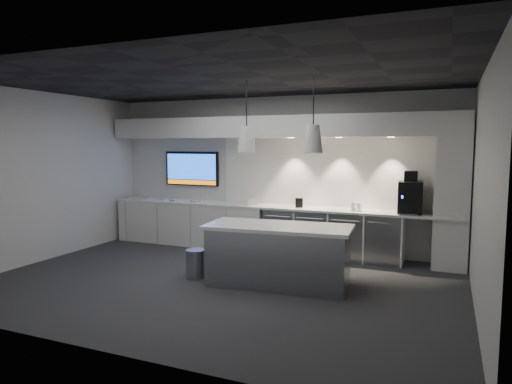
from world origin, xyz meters
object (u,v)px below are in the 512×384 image
at_px(bin, 196,263).
at_px(island, 278,255).
at_px(coffee_machine, 410,196).
at_px(wall_tv, 192,169).

bearing_deg(bin, island, 5.23).
height_order(bin, coffee_machine, coffee_machine).
xyz_separation_m(bin, coffee_machine, (2.99, 2.09, 0.98)).
distance_m(island, coffee_machine, 2.69).
bearing_deg(coffee_machine, island, -134.66).
bearing_deg(wall_tv, coffee_machine, -3.18).
bearing_deg(island, bin, -179.87).
xyz_separation_m(wall_tv, coffee_machine, (4.44, -0.25, -0.36)).
bearing_deg(bin, wall_tv, 121.77).
bearing_deg(wall_tv, island, -38.65).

